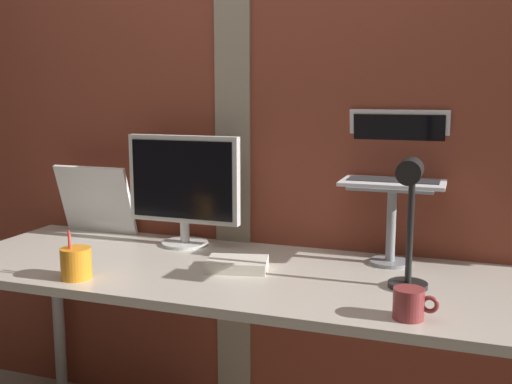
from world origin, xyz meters
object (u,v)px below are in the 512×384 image
Objects in this scene: laptop at (396,161)px; whiteboard_panel at (96,200)px; pen_cup at (76,263)px; desk_lamp at (409,210)px; coffee_mug at (410,304)px; monitor at (184,184)px.

whiteboard_panel is at bearing -178.72° from laptop.
whiteboard_panel is 2.08× the size of pen_cup.
pen_cup is at bearing -61.92° from whiteboard_panel.
laptop reaches higher than whiteboard_panel.
whiteboard_panel is at bearing 165.49° from desk_lamp.
laptop is at bearing 101.01° from coffee_mug.
desk_lamp is at bearing -18.54° from monitor.
coffee_mug is (0.03, -0.21, -0.21)m from desk_lamp.
laptop is 2.16× the size of pen_cup.
monitor is at bearing 74.41° from pen_cup.
pen_cup is (-0.92, -0.57, -0.30)m from laptop.
desk_lamp is at bearing -14.51° from whiteboard_panel.
desk_lamp is (0.08, -0.36, -0.10)m from laptop.
monitor is 0.80m from laptop.
laptop reaches higher than monitor.
pen_cup is 1.04m from coffee_mug.
coffee_mug is at bearing 0.01° from pen_cup.
whiteboard_panel is (-1.21, -0.03, -0.21)m from laptop.
monitor is 0.44m from whiteboard_panel.
laptop is (0.79, 0.07, 0.11)m from monitor.
whiteboard_panel is at bearing 157.72° from coffee_mug.
monitor reaches higher than pen_cup.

